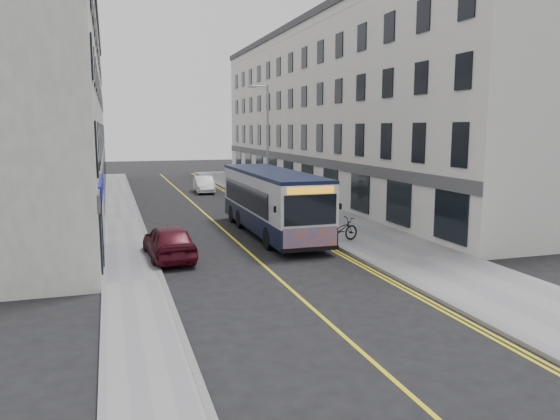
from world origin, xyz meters
TOP-DOWN VIEW (x-y plane):
  - ground at (0.00, 0.00)m, footprint 140.00×140.00m
  - pavement_east at (6.25, 12.00)m, footprint 4.50×64.00m
  - pavement_west at (-5.00, 12.00)m, footprint 2.00×64.00m
  - kerb_east at (4.00, 12.00)m, footprint 0.18×64.00m
  - kerb_west at (-4.00, 12.00)m, footprint 0.18×64.00m
  - road_centre_line at (0.00, 12.00)m, footprint 0.12×64.00m
  - road_dbl_yellow_inner at (3.55, 12.00)m, footprint 0.10×64.00m
  - road_dbl_yellow_outer at (3.75, 12.00)m, footprint 0.10×64.00m
  - terrace_east at (11.50, 21.00)m, footprint 6.00×46.00m
  - terrace_west at (-9.00, 21.00)m, footprint 6.00×46.00m
  - streetlamp at (4.17, 14.00)m, footprint 1.32×0.18m
  - city_bus at (2.08, 5.78)m, footprint 2.56×10.98m
  - bicycle at (4.40, 2.64)m, footprint 2.20×1.28m
  - pedestrian_near at (5.90, 14.04)m, footprint 0.68×0.52m
  - pedestrian_far at (5.73, 12.22)m, footprint 0.82×0.65m
  - car_white at (1.80, 24.52)m, footprint 1.59×4.11m
  - car_maroon at (-3.40, 2.06)m, footprint 1.99×4.43m

SIDE VIEW (x-z plane):
  - ground at x=0.00m, z-range 0.00..0.00m
  - road_centre_line at x=0.00m, z-range 0.00..0.01m
  - road_dbl_yellow_inner at x=3.55m, z-range 0.00..0.01m
  - road_dbl_yellow_outer at x=3.75m, z-range 0.00..0.01m
  - pavement_east at x=6.25m, z-range 0.00..0.12m
  - pavement_west at x=-5.00m, z-range 0.00..0.12m
  - kerb_east at x=4.00m, z-range 0.00..0.13m
  - kerb_west at x=-4.00m, z-range 0.00..0.13m
  - bicycle at x=4.40m, z-range 0.12..1.21m
  - car_white at x=1.80m, z-range 0.00..1.33m
  - car_maroon at x=-3.40m, z-range 0.00..1.48m
  - pedestrian_far at x=5.73m, z-range 0.12..1.76m
  - pedestrian_near at x=5.90m, z-range 0.12..1.77m
  - city_bus at x=2.08m, z-range 0.15..3.34m
  - streetlamp at x=4.17m, z-range 0.38..8.38m
  - terrace_east at x=11.50m, z-range 0.00..13.00m
  - terrace_west at x=-9.00m, z-range 0.00..13.00m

